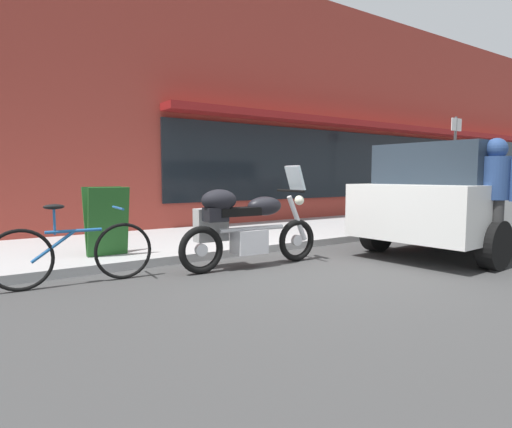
{
  "coord_description": "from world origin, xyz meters",
  "views": [
    {
      "loc": [
        -3.65,
        -4.19,
        1.24
      ],
      "look_at": [
        -0.21,
        0.79,
        0.7
      ],
      "focal_mm": 30.23,
      "sensor_mm": 36.0,
      "label": 1
    }
  ],
  "objects": [
    {
      "name": "pedestrian_walking",
      "position": [
        2.13,
        -1.32,
        1.1
      ],
      "size": [
        0.42,
        0.56,
        1.73
      ],
      "color": "#2E2E2E",
      "rests_on": "ground_plane"
    },
    {
      "name": "parked_bicycle",
      "position": [
        -2.61,
        0.95,
        0.37
      ],
      "size": [
        1.77,
        0.48,
        0.93
      ],
      "color": "black",
      "rests_on": "ground_plane"
    },
    {
      "name": "parking_sign_pole",
      "position": [
        6.99,
        2.14,
        1.67
      ],
      "size": [
        0.44,
        0.07,
        2.63
      ],
      "color": "#59595B",
      "rests_on": "sidewalk_curb"
    },
    {
      "name": "storefront_building",
      "position": [
        8.89,
        4.55,
        2.86
      ],
      "size": [
        25.77,
        0.9,
        5.83
      ],
      "color": "#96352B",
      "rests_on": "ground_plane"
    },
    {
      "name": "touring_motorcycle",
      "position": [
        -0.54,
        0.63,
        0.6
      ],
      "size": [
        2.13,
        0.73,
        1.38
      ],
      "color": "black",
      "rests_on": "ground_plane"
    },
    {
      "name": "sidewalk_curb",
      "position": [
        9.0,
        2.86,
        0.06
      ],
      "size": [
        30.0,
        3.06,
        0.12
      ],
      "color": "#A0A0A0",
      "rests_on": "ground_plane"
    },
    {
      "name": "sandwich_board_sign",
      "position": [
        -1.97,
        1.94,
        0.6
      ],
      "size": [
        0.55,
        0.42,
        0.96
      ],
      "color": "#1E511E",
      "rests_on": "sidewalk_curb"
    },
    {
      "name": "parked_minivan",
      "position": [
        3.53,
        -0.35,
        0.91
      ],
      "size": [
        4.86,
        2.3,
        1.71
      ],
      "color": "silver",
      "rests_on": "ground_plane"
    },
    {
      "name": "ground_plane",
      "position": [
        0.0,
        0.0,
        0.0
      ],
      "size": [
        80.0,
        80.0,
        0.0
      ],
      "primitive_type": "plane",
      "color": "#3A3A3A"
    }
  ]
}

